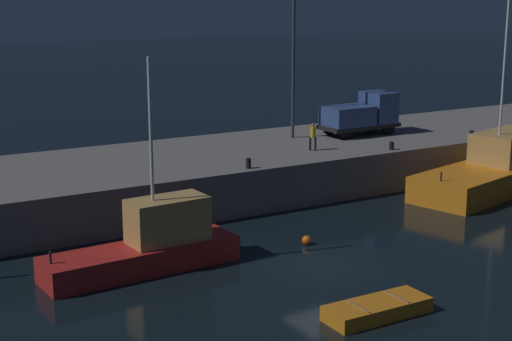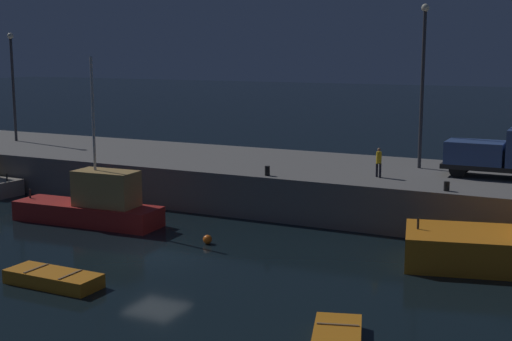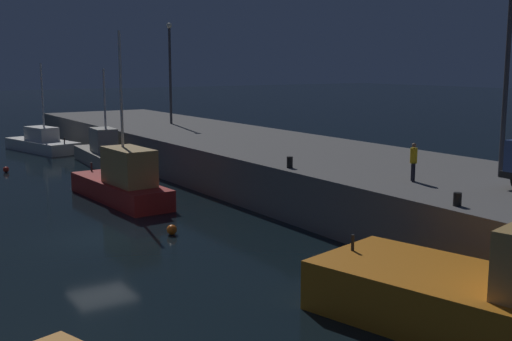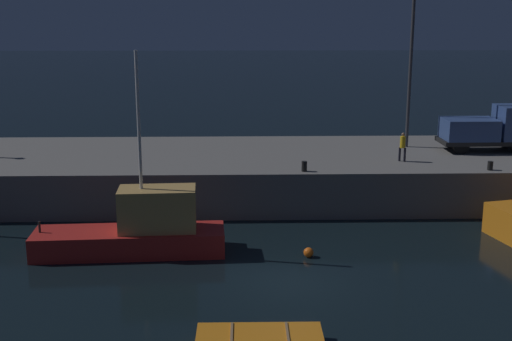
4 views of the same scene
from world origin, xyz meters
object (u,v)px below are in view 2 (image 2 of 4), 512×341
(dinghy_orange_near, at_px, (53,279))
(dockworker, at_px, (379,161))
(mooring_buoy_near, at_px, (207,239))
(lamp_post_west, at_px, (13,78))
(bollard_east, at_px, (447,186))
(fishing_trawler_red, at_px, (94,205))
(lamp_post_east, at_px, (423,75))
(utility_truck, at_px, (497,154))
(bollard_west, at_px, (267,171))

(dinghy_orange_near, xyz_separation_m, dockworker, (8.23, 15.96, 3.02))
(mooring_buoy_near, xyz_separation_m, dockworker, (5.87, 8.05, 3.07))
(lamp_post_west, bearing_deg, bollard_east, -8.73)
(lamp_post_west, distance_m, bollard_east, 33.47)
(dockworker, bearing_deg, bollard_east, -27.99)
(mooring_buoy_near, xyz_separation_m, lamp_post_west, (-22.88, 10.94, 6.81))
(fishing_trawler_red, bearing_deg, dockworker, 29.05)
(lamp_post_east, relative_size, utility_truck, 1.78)
(dinghy_orange_near, xyz_separation_m, lamp_post_west, (-20.53, 18.85, 6.75))
(utility_truck, bearing_deg, dinghy_orange_near, -126.61)
(bollard_west, bearing_deg, utility_truck, 23.59)
(fishing_trawler_red, bearing_deg, utility_truck, 28.03)
(fishing_trawler_red, relative_size, bollard_east, 19.18)
(lamp_post_west, relative_size, lamp_post_east, 0.86)
(dockworker, relative_size, bollard_west, 3.02)
(dinghy_orange_near, height_order, lamp_post_east, lamp_post_east)
(lamp_post_east, bearing_deg, dinghy_orange_near, -115.36)
(fishing_trawler_red, distance_m, bollard_west, 9.39)
(fishing_trawler_red, relative_size, bollard_west, 16.74)
(utility_truck, xyz_separation_m, dockworker, (-5.64, -2.70, -0.39))
(dinghy_orange_near, height_order, utility_truck, utility_truck)
(dinghy_orange_near, height_order, bollard_west, bollard_west)
(bollard_west, bearing_deg, lamp_post_west, 167.68)
(dinghy_orange_near, height_order, mooring_buoy_near, dinghy_orange_near)
(lamp_post_west, bearing_deg, dockworker, -5.74)
(dockworker, relative_size, bollard_east, 3.46)
(lamp_post_east, relative_size, bollard_west, 17.62)
(fishing_trawler_red, height_order, bollard_east, fishing_trawler_red)
(dockworker, bearing_deg, utility_truck, 25.56)
(utility_truck, height_order, dockworker, utility_truck)
(lamp_post_east, distance_m, bollard_west, 10.44)
(utility_truck, height_order, bollard_west, utility_truck)
(fishing_trawler_red, bearing_deg, bollard_west, 33.88)
(fishing_trawler_red, xyz_separation_m, utility_truck, (18.84, 10.03, 2.62))
(dinghy_orange_near, relative_size, utility_truck, 0.76)
(bollard_west, xyz_separation_m, bollard_east, (9.57, 0.04, -0.03))
(utility_truck, bearing_deg, mooring_buoy_near, -136.95)
(dinghy_orange_near, bearing_deg, dockworker, 62.73)
(dinghy_orange_near, distance_m, lamp_post_west, 28.68)
(bollard_east, bearing_deg, utility_truck, 71.71)
(fishing_trawler_red, bearing_deg, lamp_post_west, 146.66)
(lamp_post_east, distance_m, dockworker, 6.06)
(fishing_trawler_red, xyz_separation_m, dinghy_orange_near, (4.98, -8.63, -0.78))
(mooring_buoy_near, height_order, bollard_east, bollard_east)
(lamp_post_east, height_order, bollard_east, lamp_post_east)
(fishing_trawler_red, height_order, lamp_post_west, lamp_post_west)
(bollard_east, bearing_deg, dockworker, 152.01)
(bollard_west, bearing_deg, dinghy_orange_near, -101.08)
(lamp_post_west, bearing_deg, mooring_buoy_near, -25.56)
(mooring_buoy_near, xyz_separation_m, lamp_post_east, (7.10, 12.03, 7.49))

